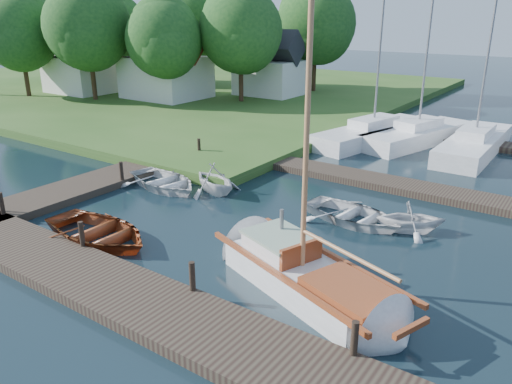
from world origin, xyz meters
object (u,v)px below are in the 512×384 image
Objects in this scene: sailboat at (311,281)px; tree_6 at (43,28)px; mooring_post_2 at (192,276)px; tree_7 at (316,23)px; dinghy at (97,229)px; house_a at (166,66)px; marina_boat_0 at (373,132)px; tree_1 at (88,25)px; mooring_post_5 at (199,146)px; tree_5 at (119,30)px; house_b at (82,65)px; mooring_post_0 at (2,203)px; tree_3 at (241,30)px; tree_2 at (164,38)px; tree_0 at (20,32)px; tender_a at (164,179)px; mooring_post_3 at (355,338)px; mooring_post_4 at (121,171)px; tender_d at (411,215)px; mooring_post_1 at (82,234)px; marina_boat_2 at (475,143)px; tree_4 at (196,20)px; house_c at (270,69)px; marina_boat_1 at (418,134)px; tender_c at (353,212)px.

tree_6 is (-39.83, 18.99, 5.30)m from sailboat.
tree_7 reaches higher than mooring_post_2.
dinghy is 0.68× the size of house_a.
tree_1 is at bearing 106.61° from marina_boat_0.
dinghy is 26.77m from tree_1.
tree_5 is at bearing 146.80° from mooring_post_5.
sailboat is at bearing -61.37° from tree_7.
tree_5 reaches higher than house_b.
house_a is at bearing 120.76° from mooring_post_0.
tree_1 is at bearing -149.04° from tree_3.
marina_boat_0 is 1.50× the size of tree_2.
tree_0 is 0.98× the size of tree_6.
mooring_post_0 is at bearing -45.94° from tree_1.
mooring_post_0 is 0.21× the size of tender_a.
tender_a is at bearing 152.69° from mooring_post_3.
mooring_post_4 is at bearing -68.81° from tree_3.
tree_3 is 1.08× the size of tree_5.
mooring_post_2 is at bearing -158.90° from marina_boat_0.
dinghy is 36.26m from tree_5.
house_b is 20.32m from tree_7.
tender_d is (8.11, 6.59, 0.15)m from dinghy.
marina_boat_2 is at bearing 69.87° from mooring_post_1.
house_b is at bearing -126.71° from tree_4.
house_c is at bearing 36.76° from tree_0.
mooring_post_0 is 27.50m from tree_0.
house_a is at bearing 135.75° from tree_2.
mooring_post_0 and mooring_post_1 have the same top height.
tree_4 is at bearing 116.57° from tree_2.
tree_0 reaches higher than tree_5.
mooring_post_3 is at bearing -53.47° from house_c.
mooring_post_3 is 0.08× the size of marina_boat_1.
marina_boat_2 is 1.37× the size of tree_0.
tree_5 is 7.21m from tree_6.
sailboat is at bearing -54.44° from house_c.
house_c is (-18.08, 7.68, 2.01)m from marina_boat_2.
marina_boat_1 reaches higher than house_b.
tree_1 is at bearing -18.43° from tree_6.
tender_c is at bearing 80.19° from mooring_post_2.
tree_4 is (-8.00, 0.05, 3.79)m from house_c.
tree_7 reaches higher than house_c.
tree_2 is at bearing 141.56° from mooring_post_3.
sailboat is 17.26m from marina_boat_2.
tree_6 is at bearing 135.00° from tree_0.
house_a is at bearing 102.10° from marina_boat_1.
tree_5 is (-6.00, 8.00, -0.67)m from tree_1.
mooring_post_0 is at bearing -92.86° from mooring_post_5.
house_c reaches higher than tender_d.
mooring_post_2 is at bearing 0.00° from mooring_post_0.
tree_3 is (-11.00, 23.05, 5.11)m from mooring_post_1.
dinghy is 30.62m from house_b.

